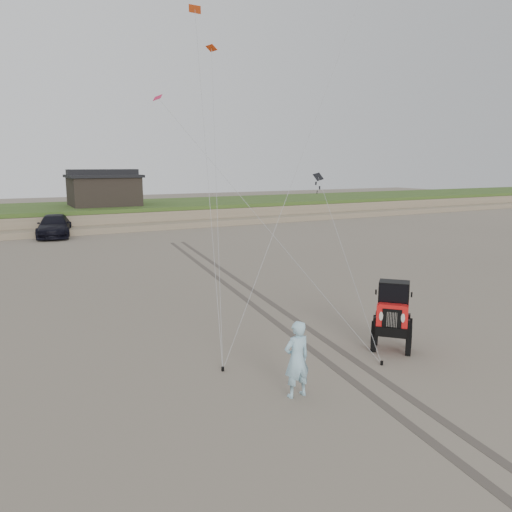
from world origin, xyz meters
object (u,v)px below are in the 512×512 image
object	(u,v)px
cabin	(104,189)
jeep	(392,324)
man	(297,359)
truck_c	(54,226)

from	to	relation	value
cabin	jeep	distance (m)	37.46
jeep	man	bearing A→B (deg)	-117.97
cabin	man	xyz separation A→B (m)	(-3.48, -38.56, -2.29)
truck_c	cabin	bearing A→B (deg)	63.31
cabin	truck_c	distance (m)	8.97
man	truck_c	bearing A→B (deg)	-87.84
truck_c	man	distance (m)	31.76
truck_c	jeep	world-z (taller)	jeep
cabin	jeep	xyz separation A→B (m)	(0.67, -37.38, -2.39)
cabin	man	size ratio (longest dim) A/B	3.37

